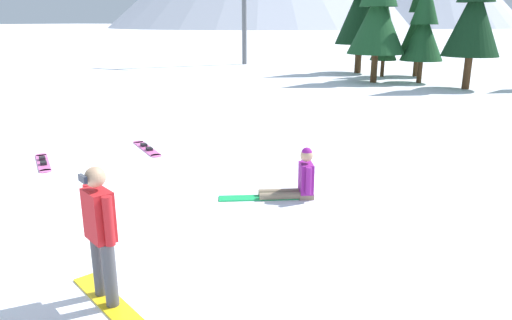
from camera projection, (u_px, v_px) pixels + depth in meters
ground_plane at (40, 223)px, 8.04m from camera, size 800.00×800.00×0.00m
snowboarder_foreground at (101, 233)px, 5.55m from camera, size 1.44×0.84×1.70m
snowboarder_midground at (297, 180)px, 9.10m from camera, size 1.73×1.22×0.99m
loose_snowboard_near_right at (147, 148)px, 12.66m from camera, size 1.69×1.32×0.09m
loose_snowboard_far_spare at (43, 162)px, 11.40m from camera, size 1.55×1.29×0.09m
pine_tree_young at (385, 35)px, 28.30m from camera, size 1.58×1.58×4.45m
pine_tree_slender at (378, 10)px, 25.22m from camera, size 3.07×3.07×6.98m
pine_tree_leaning at (421, 15)px, 28.15m from camera, size 2.17×2.17×6.56m
pine_tree_tall at (362, 0)px, 29.77m from camera, size 3.09×3.09×8.28m
pine_tree_broad at (424, 27)px, 25.30m from camera, size 2.24×2.24×5.40m
pine_tree_short at (475, 6)px, 22.68m from camera, size 2.69×2.69×7.22m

